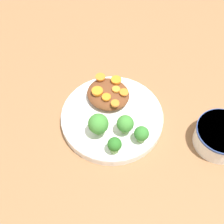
# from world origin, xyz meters

# --- Properties ---
(ground_plane) EXTENTS (4.00, 4.00, 0.00)m
(ground_plane) POSITION_xyz_m (0.00, 0.00, 0.00)
(ground_plane) COLOR #8C603D
(plate) EXTENTS (0.25, 0.25, 0.02)m
(plate) POSITION_xyz_m (0.00, 0.00, 0.01)
(plate) COLOR white
(plate) RESTS_ON ground_plane
(dip_bowl) EXTENTS (0.12, 0.12, 0.05)m
(dip_bowl) POSITION_xyz_m (0.08, -0.24, 0.03)
(dip_bowl) COLOR white
(dip_bowl) RESTS_ON ground_plane
(stew_mound) EXTENTS (0.10, 0.11, 0.03)m
(stew_mound) POSITION_xyz_m (0.04, 0.04, 0.04)
(stew_mound) COLOR brown
(stew_mound) RESTS_ON plate
(broccoli_floret_0) EXTENTS (0.05, 0.05, 0.06)m
(broccoli_floret_0) POSITION_xyz_m (-0.06, 0.00, 0.06)
(broccoli_floret_0) COLOR #7FA85B
(broccoli_floret_0) RESTS_ON plate
(broccoli_floret_1) EXTENTS (0.04, 0.04, 0.05)m
(broccoli_floret_1) POSITION_xyz_m (-0.02, -0.05, 0.05)
(broccoli_floret_1) COLOR #7FA85B
(broccoli_floret_1) RESTS_ON plate
(broccoli_floret_2) EXTENTS (0.03, 0.03, 0.04)m
(broccoli_floret_2) POSITION_xyz_m (-0.08, -0.06, 0.04)
(broccoli_floret_2) COLOR #7FA85B
(broccoli_floret_2) RESTS_ON plate
(broccoli_floret_3) EXTENTS (0.03, 0.03, 0.04)m
(broccoli_floret_3) POSITION_xyz_m (-0.02, -0.09, 0.04)
(broccoli_floret_3) COLOR #7FA85B
(broccoli_floret_3) RESTS_ON plate
(carrot_slice_0) EXTENTS (0.02, 0.02, 0.01)m
(carrot_slice_0) POSITION_xyz_m (0.01, 0.00, 0.05)
(carrot_slice_0) COLOR orange
(carrot_slice_0) RESTS_ON stew_mound
(carrot_slice_1) EXTENTS (0.02, 0.02, 0.00)m
(carrot_slice_1) POSITION_xyz_m (0.02, 0.03, 0.05)
(carrot_slice_1) COLOR orange
(carrot_slice_1) RESTS_ON stew_mound
(carrot_slice_2) EXTENTS (0.02, 0.02, 0.00)m
(carrot_slice_2) POSITION_xyz_m (0.05, -0.00, 0.05)
(carrot_slice_2) COLOR orange
(carrot_slice_2) RESTS_ON stew_mound
(carrot_slice_3) EXTENTS (0.03, 0.03, 0.01)m
(carrot_slice_3) POSITION_xyz_m (0.08, 0.04, 0.05)
(carrot_slice_3) COLOR orange
(carrot_slice_3) RESTS_ON stew_mound
(carrot_slice_4) EXTENTS (0.03, 0.03, 0.01)m
(carrot_slice_4) POSITION_xyz_m (0.02, 0.06, 0.05)
(carrot_slice_4) COLOR orange
(carrot_slice_4) RESTS_ON stew_mound
(carrot_slice_5) EXTENTS (0.03, 0.03, 0.01)m
(carrot_slice_5) POSITION_xyz_m (0.06, 0.07, 0.05)
(carrot_slice_5) COLOR orange
(carrot_slice_5) RESTS_ON stew_mound
(carrot_slice_6) EXTENTS (0.02, 0.02, 0.01)m
(carrot_slice_6) POSITION_xyz_m (0.05, 0.02, 0.05)
(carrot_slice_6) COLOR orange
(carrot_slice_6) RESTS_ON stew_mound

